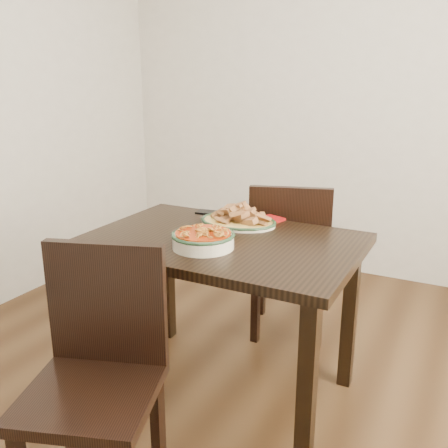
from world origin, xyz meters
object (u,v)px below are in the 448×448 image
at_px(chair_far, 289,253).
at_px(noodle_bowl, 203,237).
at_px(dining_table, 222,261).
at_px(chair_near, 98,363).
at_px(fish_plate, 238,215).
at_px(smartphone, 210,213).

relative_size(chair_far, noodle_bowl, 3.39).
relative_size(dining_table, noodle_bowl, 4.44).
bearing_deg(chair_near, noodle_bowl, 61.80).
relative_size(fish_plate, smartphone, 2.70).
distance_m(chair_far, smartphone, 0.51).
xyz_separation_m(chair_near, fish_plate, (0.07, 0.93, 0.30)).
distance_m(dining_table, noodle_bowl, 0.20).
relative_size(chair_far, smartphone, 6.55).
xyz_separation_m(dining_table, noodle_bowl, (-0.01, -0.14, 0.15)).
height_order(dining_table, fish_plate, fish_plate).
bearing_deg(dining_table, noodle_bowl, -94.87).
height_order(chair_near, noodle_bowl, chair_near).
xyz_separation_m(chair_far, noodle_bowl, (-0.11, -0.75, 0.29)).
height_order(chair_far, noodle_bowl, chair_far).
distance_m(chair_far, chair_near, 1.33).
distance_m(chair_near, smartphone, 1.07).
xyz_separation_m(dining_table, smartphone, (-0.24, 0.33, 0.11)).
relative_size(dining_table, chair_far, 1.31).
bearing_deg(fish_plate, noodle_bowl, -86.73).
height_order(fish_plate, smartphone, fish_plate).
bearing_deg(chair_far, fish_plate, 54.41).
bearing_deg(dining_table, chair_far, 81.32).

